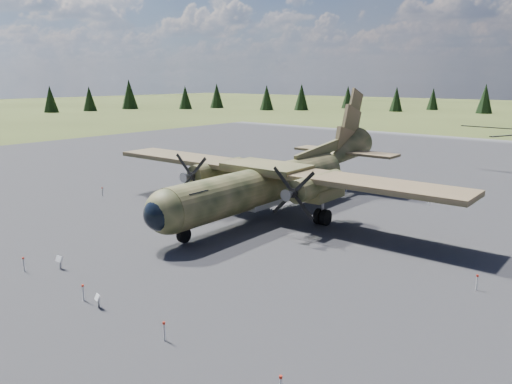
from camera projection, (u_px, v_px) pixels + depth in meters
The scene contains 7 objects.
ground at pixel (236, 230), 35.84m from camera, with size 500.00×500.00×0.00m, color #57612B.
apron at pixel (312, 204), 43.37m from camera, with size 120.00×120.00×0.04m, color #5A595E.
transport_plane at pixel (275, 177), 39.89m from camera, with size 31.29×28.48×10.34m.
info_placard_left at pixel (59, 260), 28.45m from camera, with size 0.50×0.24×0.76m.
info_placard_right at pixel (98, 299), 23.61m from camera, with size 0.45×0.28×0.66m.
barrier_fence at pixel (231, 222), 35.95m from camera, with size 33.12×29.62×0.85m.
treeline at pixel (278, 173), 31.81m from camera, with size 309.21×311.76×10.93m.
Camera 1 is at (22.87, -25.64, 10.64)m, focal length 35.00 mm.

